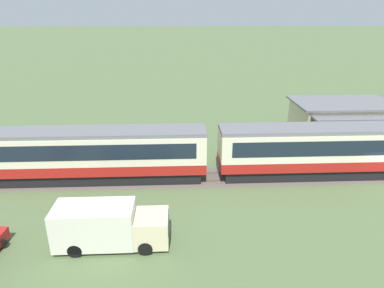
% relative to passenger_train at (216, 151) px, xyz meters
% --- Properties ---
extents(ground_plane, '(600.00, 600.00, 0.00)m').
position_rel_passenger_train_xyz_m(ground_plane, '(12.53, -0.88, -2.30)').
color(ground_plane, '#566B42').
extents(passenger_train, '(80.60, 2.88, 4.15)m').
position_rel_passenger_train_xyz_m(passenger_train, '(0.00, 0.00, 0.00)').
color(passenger_train, '#AD1E19').
rests_on(passenger_train, ground_plane).
extents(railway_track, '(135.75, 3.60, 0.04)m').
position_rel_passenger_train_xyz_m(railway_track, '(3.00, -0.00, -2.29)').
color(railway_track, '#665B51').
rests_on(railway_track, ground_plane).
extents(station_building, '(10.14, 7.58, 3.86)m').
position_rel_passenger_train_xyz_m(station_building, '(14.09, 8.56, -0.34)').
color(station_building, beige).
rests_on(station_building, ground_plane).
extents(delivery_truck_cream, '(6.35, 2.21, 2.49)m').
position_rel_passenger_train_xyz_m(delivery_truck_cream, '(-6.95, -8.22, -1.04)').
color(delivery_truck_cream, beige).
rests_on(delivery_truck_cream, ground_plane).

